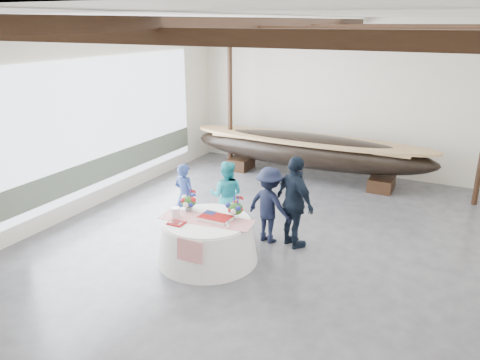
% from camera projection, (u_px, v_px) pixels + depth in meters
% --- Properties ---
extents(floor, '(10.00, 12.00, 0.01)m').
position_uv_depth(floor, '(274.00, 253.00, 9.36)').
color(floor, '#3D3D42').
rests_on(floor, ground).
extents(wall_back, '(10.00, 0.02, 4.50)m').
position_uv_depth(wall_back, '(356.00, 98.00, 13.70)').
color(wall_back, silver).
rests_on(wall_back, ground).
extents(wall_left, '(0.02, 12.00, 4.50)m').
position_uv_depth(wall_left, '(76.00, 120.00, 10.78)').
color(wall_left, silver).
rests_on(wall_left, ground).
extents(ceiling, '(10.00, 12.00, 0.01)m').
position_uv_depth(ceiling, '(280.00, 15.00, 7.91)').
color(ceiling, white).
rests_on(ceiling, wall_back).
extents(pavilion_structure, '(9.80, 11.76, 4.50)m').
position_uv_depth(pavilion_structure, '(296.00, 44.00, 8.76)').
color(pavilion_structure, black).
rests_on(pavilion_structure, ground).
extents(open_bay, '(0.03, 7.00, 3.20)m').
position_uv_depth(open_bay, '(109.00, 129.00, 11.73)').
color(open_bay, silver).
rests_on(open_bay, ground).
extents(longboat_display, '(7.20, 1.44, 1.35)m').
position_uv_depth(longboat_display, '(307.00, 150.00, 13.49)').
color(longboat_display, black).
rests_on(longboat_display, ground).
extents(banquet_table, '(1.95, 1.95, 0.84)m').
position_uv_depth(banquet_table, '(207.00, 240.00, 8.99)').
color(banquet_table, white).
rests_on(banquet_table, ground).
extents(tabletop_items, '(1.86, 0.99, 0.40)m').
position_uv_depth(tabletop_items, '(208.00, 209.00, 8.99)').
color(tabletop_items, red).
rests_on(tabletop_items, banquet_table).
extents(guest_woman_blue, '(0.59, 0.43, 1.50)m').
position_uv_depth(guest_woman_blue, '(185.00, 196.00, 10.30)').
color(guest_woman_blue, navy).
rests_on(guest_woman_blue, ground).
extents(guest_woman_teal, '(0.90, 0.79, 1.56)m').
position_uv_depth(guest_woman_teal, '(227.00, 195.00, 10.24)').
color(guest_woman_teal, teal).
rests_on(guest_woman_teal, ground).
extents(guest_man_left, '(1.16, 0.82, 1.62)m').
position_uv_depth(guest_man_left, '(269.00, 205.00, 9.64)').
color(guest_man_left, black).
rests_on(guest_man_left, ground).
extents(guest_man_right, '(1.19, 1.01, 1.92)m').
position_uv_depth(guest_man_right, '(295.00, 202.00, 9.36)').
color(guest_man_right, black).
rests_on(guest_man_right, ground).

